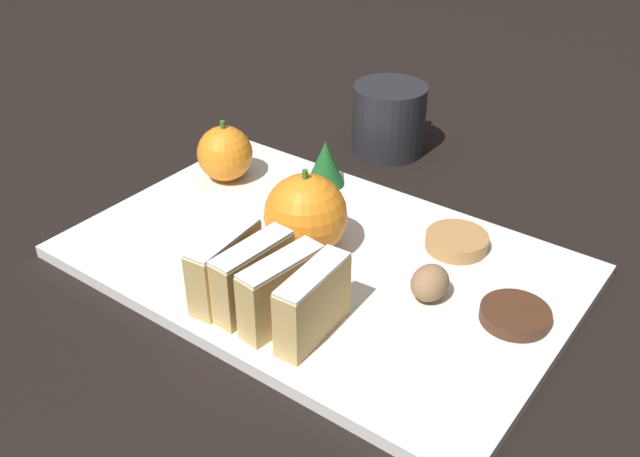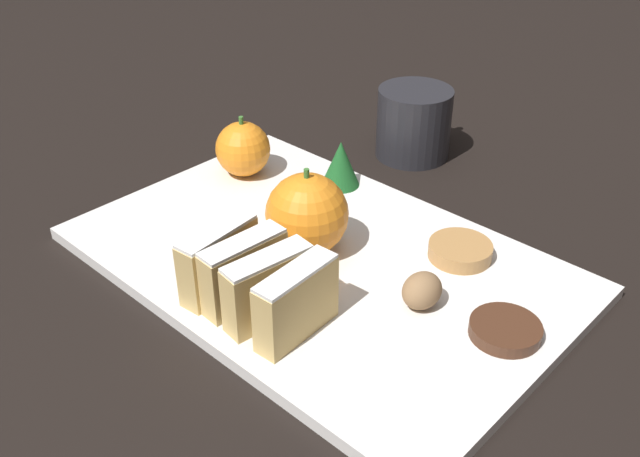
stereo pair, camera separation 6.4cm
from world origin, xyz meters
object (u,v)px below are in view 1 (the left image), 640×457
at_px(orange_far, 225,154).
at_px(chocolate_cookie, 515,315).
at_px(walnut, 430,283).
at_px(coffee_mug, 390,119).
at_px(orange_near, 308,214).

xyz_separation_m(orange_far, chocolate_cookie, (-0.04, -0.35, -0.02)).
xyz_separation_m(walnut, coffee_mug, (0.24, 0.19, 0.01)).
relative_size(chocolate_cookie, coffee_mug, 0.49).
bearing_deg(walnut, chocolate_cookie, -78.01).
relative_size(orange_far, walnut, 1.81).
xyz_separation_m(walnut, chocolate_cookie, (0.02, -0.07, -0.01)).
distance_m(orange_far, chocolate_cookie, 0.36).
bearing_deg(orange_far, walnut, -100.96).
distance_m(chocolate_cookie, coffee_mug, 0.35).
height_order(orange_far, coffee_mug, coffee_mug).
bearing_deg(coffee_mug, orange_near, -165.69).
xyz_separation_m(orange_far, coffee_mug, (0.19, -0.09, -0.00)).
bearing_deg(chocolate_cookie, walnut, 101.99).
xyz_separation_m(chocolate_cookie, coffee_mug, (0.23, 0.26, 0.02)).
bearing_deg(walnut, orange_near, 90.95).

